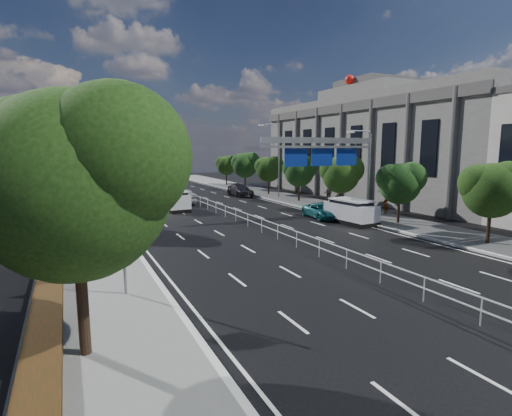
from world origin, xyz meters
TOP-DOWN VIEW (x-y plane):
  - ground at (0.00, 0.00)m, footprint 160.00×160.00m
  - sidewalk_near at (-11.50, 0.00)m, footprint 5.00×140.00m
  - sidewalk_far at (11.50, 0.00)m, footprint 5.00×140.00m
  - kerb_near at (-9.00, 0.00)m, footprint 0.25×140.00m
  - kerb_far at (9.00, 0.00)m, footprint 0.25×140.00m
  - median_fence at (0.00, 22.50)m, footprint 0.05×85.00m
  - hedge_near at (-13.30, 5.00)m, footprint 1.00×36.00m
  - toilet_sign at (-10.95, 0.00)m, footprint 1.62×0.18m
  - overhead_gantry at (6.74, 10.05)m, footprint 10.24×0.38m
  - streetlight_far at (10.50, 26.00)m, footprint 2.78×2.40m
  - civic_hall at (23.72, 22.00)m, footprint 14.40×36.00m
  - near_tree_big at (-12.13, -4.53)m, footprint 5.72×5.33m
  - near_tree_back at (-11.94, 17.97)m, footprint 4.84×4.51m
  - far_tree_b at (11.25, -0.52)m, footprint 3.74×3.49m
  - far_tree_c at (11.24, 6.98)m, footprint 3.52×3.28m
  - far_tree_d at (11.25, 14.48)m, footprint 3.85×3.59m
  - far_tree_e at (11.25, 21.98)m, footprint 3.63×3.38m
  - far_tree_f at (11.24, 29.48)m, footprint 3.52×3.28m
  - far_tree_g at (11.25, 36.98)m, footprint 3.96×3.69m
  - far_tree_h at (11.24, 44.48)m, footprint 3.41×3.18m
  - white_minivan at (-3.03, 21.94)m, footprint 2.25×4.62m
  - red_bus at (-4.53, 49.53)m, footprint 4.13×11.29m
  - near_car_silver at (-1.00, 26.32)m, footprint 2.07×4.94m
  - near_car_dark at (-2.64, 54.09)m, footprint 2.11×4.61m
  - silver_minivan at (8.19, 9.12)m, footprint 2.28×4.76m
  - parked_car_teal at (7.44, 12.00)m, footprint 2.51×4.67m
  - parked_car_dark at (7.40, 30.00)m, footprint 2.12×5.14m
  - pedestrian_a at (13.40, 10.74)m, footprint 0.68×0.52m
  - pedestrian_b at (13.40, 19.47)m, footprint 1.19×1.18m

SIDE VIEW (x-z plane):
  - ground at x=0.00m, z-range 0.00..0.00m
  - sidewalk_near at x=-11.50m, z-range 0.00..0.14m
  - sidewalk_far at x=11.50m, z-range 0.00..0.14m
  - kerb_near at x=-9.00m, z-range -0.01..0.15m
  - kerb_far at x=9.00m, z-range -0.01..0.15m
  - hedge_near at x=-13.30m, z-range 0.14..0.58m
  - median_fence at x=0.00m, z-range 0.01..1.04m
  - parked_car_teal at x=7.44m, z-range 0.00..1.25m
  - near_car_dark at x=-2.64m, z-range 0.00..1.46m
  - parked_car_dark at x=7.40m, z-range 0.00..1.49m
  - near_car_silver at x=-1.00m, z-range 0.00..1.67m
  - silver_minivan at x=8.19m, z-range -0.02..1.91m
  - white_minivan at x=-3.03m, z-range -0.02..1.94m
  - pedestrian_a at x=13.40m, z-range 0.14..1.82m
  - pedestrian_b at x=13.40m, z-range 0.14..2.08m
  - red_bus at x=-4.53m, z-range 0.07..3.37m
  - toilet_sign at x=-10.95m, z-range 0.77..5.11m
  - far_tree_h at x=11.24m, z-range 0.97..5.88m
  - far_tree_c at x=11.24m, z-range 0.95..5.90m
  - far_tree_f at x=11.24m, z-range 0.98..6.00m
  - far_tree_e at x=11.25m, z-range 0.99..6.12m
  - far_tree_b at x=11.25m, z-range 1.01..6.24m
  - far_tree_d at x=11.25m, z-range 1.02..6.36m
  - far_tree_g at x=11.25m, z-range 1.03..6.48m
  - near_tree_back at x=-11.94m, z-range 1.27..7.96m
  - streetlight_far at x=10.50m, z-range 0.71..9.71m
  - near_tree_big at x=-12.13m, z-range 1.42..9.13m
  - overhead_gantry at x=6.74m, z-range 1.88..9.33m
  - civic_hall at x=23.72m, z-range -0.91..13.44m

